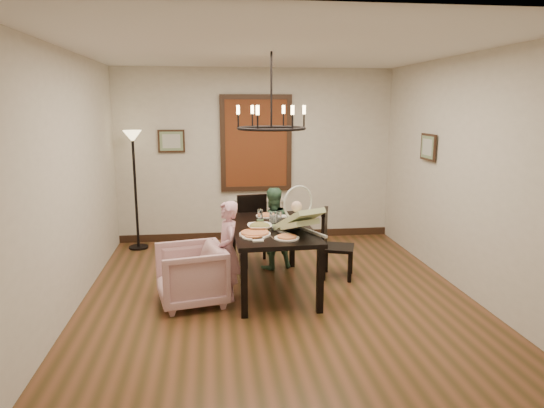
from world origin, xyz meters
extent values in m
cube|color=brown|center=(0.00, 0.00, 0.00)|extent=(4.50, 5.00, 0.01)
cube|color=white|center=(0.00, 0.00, 2.80)|extent=(4.50, 5.00, 0.01)
cube|color=beige|center=(0.00, 2.50, 1.40)|extent=(4.50, 0.01, 2.80)
cube|color=beige|center=(-2.25, 0.00, 1.40)|extent=(0.01, 5.00, 2.80)
cube|color=beige|center=(2.25, 0.00, 1.40)|extent=(0.01, 5.00, 2.80)
cube|color=black|center=(-0.03, 0.19, 0.76)|extent=(0.99, 1.70, 0.05)
cube|color=black|center=(-0.42, -0.60, 0.37)|extent=(0.07, 0.07, 0.73)
cube|color=black|center=(-0.47, 0.95, 0.37)|extent=(0.07, 0.07, 0.73)
cube|color=black|center=(0.40, -0.57, 0.37)|extent=(0.07, 0.07, 0.73)
cube|color=black|center=(0.35, 0.97, 0.37)|extent=(0.07, 0.07, 0.73)
imported|color=#CB9BA2|center=(-0.99, -0.14, 0.34)|extent=(0.88, 0.86, 0.67)
imported|color=#D798AA|center=(-0.57, -0.06, 0.48)|extent=(0.28, 0.38, 0.96)
imported|color=#406C4D|center=(0.07, 0.96, 0.47)|extent=(0.53, 0.46, 0.93)
imported|color=white|center=(-0.19, 0.04, 0.82)|extent=(0.35, 0.35, 0.09)
cylinder|color=tan|center=(-0.26, -0.17, 0.80)|extent=(0.35, 0.35, 0.04)
cylinder|color=silver|center=(0.00, 0.34, 0.86)|extent=(0.08, 0.08, 0.15)
cube|color=maroon|center=(0.00, 2.46, 1.60)|extent=(1.00, 0.03, 1.40)
cube|color=black|center=(-1.35, 2.47, 1.65)|extent=(0.42, 0.03, 0.36)
cube|color=black|center=(2.21, 0.90, 1.65)|extent=(0.03, 0.42, 0.36)
torus|color=black|center=(-0.03, 0.19, 1.95)|extent=(0.80, 0.80, 0.04)
camera|label=1|loc=(-0.73, -5.40, 2.21)|focal=32.00mm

